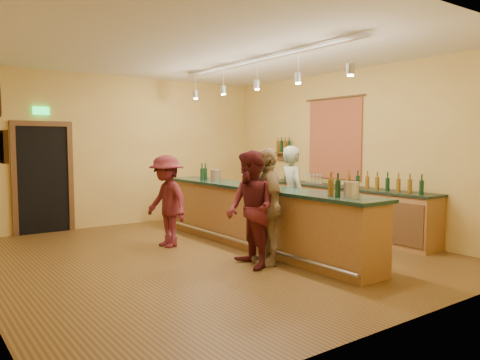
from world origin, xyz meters
TOP-DOWN VIEW (x-y plane):
  - floor at (0.00, 0.00)m, footprint 7.00×7.00m
  - ceiling at (0.00, 0.00)m, footprint 6.50×7.00m
  - wall_back at (0.00, 3.50)m, footprint 6.50×0.02m
  - wall_front at (0.00, -3.50)m, footprint 6.50×0.02m
  - wall_right at (3.25, 0.00)m, footprint 0.02×7.00m
  - doorway at (-1.70, 3.47)m, footprint 1.15×0.09m
  - tapestry at (3.23, 0.40)m, footprint 0.03×1.40m
  - bottle_shelf at (3.17, 1.90)m, footprint 0.17×0.55m
  - back_counter at (2.97, 0.18)m, footprint 0.60×4.55m
  - tasting_bar at (0.92, -0.00)m, footprint 0.73×5.10m
  - pendant_track at (0.92, -0.00)m, footprint 0.11×4.60m
  - bartender at (1.52, -0.24)m, footprint 0.56×0.72m
  - customer_a at (0.05, -0.97)m, footprint 0.78×0.92m
  - customer_b at (0.37, -0.95)m, footprint 0.78×1.09m
  - customer_c at (-0.29, 0.95)m, footprint 0.70×1.08m
  - bar_stool at (1.75, 2.20)m, footprint 0.37×0.37m

SIDE VIEW (x-z plane):
  - floor at x=0.00m, z-range 0.00..0.00m
  - back_counter at x=2.97m, z-range -0.15..1.12m
  - tasting_bar at x=0.92m, z-range -0.08..1.30m
  - bar_stool at x=1.75m, z-range 0.24..1.00m
  - customer_c at x=-0.29m, z-range 0.00..1.57m
  - customer_a at x=0.05m, z-range 0.00..1.68m
  - customer_b at x=0.37m, z-range 0.00..1.71m
  - bartender at x=1.52m, z-range 0.00..1.73m
  - doorway at x=-1.70m, z-range -0.11..2.36m
  - wall_back at x=0.00m, z-range 0.00..3.20m
  - wall_front at x=0.00m, z-range 0.00..3.20m
  - wall_right at x=3.25m, z-range 0.00..3.20m
  - bottle_shelf at x=3.17m, z-range 1.39..1.94m
  - tapestry at x=3.23m, z-range 1.05..2.65m
  - pendant_track at x=0.92m, z-range 2.73..3.24m
  - ceiling at x=0.00m, z-range 3.19..3.21m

